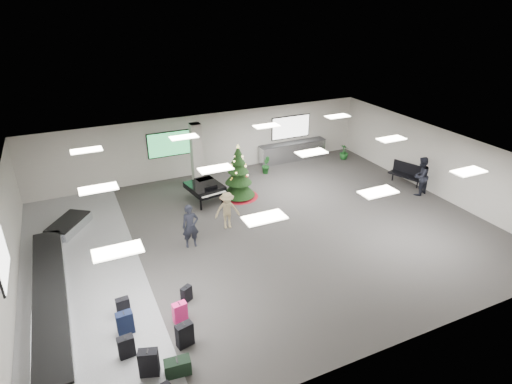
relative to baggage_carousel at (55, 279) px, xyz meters
name	(u,v)px	position (x,y,z in m)	size (l,w,h in m)	color
ground	(265,232)	(7.84, 0.08, -0.21)	(18.00, 18.00, 0.00)	#32302D
room_envelope	(249,175)	(7.46, 0.75, 2.12)	(18.02, 14.02, 3.21)	#B1ABA2
baggage_carousel	(55,279)	(0.00, 0.00, 0.00)	(2.28, 9.71, 0.43)	silver
service_counter	(293,151)	(12.84, 6.73, 0.33)	(4.05, 0.65, 1.08)	silver
suitcase_0	(149,363)	(2.07, -5.03, 0.17)	(0.56, 0.42, 0.79)	black
suitcase_1	(185,335)	(3.17, -4.45, 0.15)	(0.51, 0.34, 0.75)	black
pink_suitcase	(180,312)	(3.31, -3.48, 0.11)	(0.44, 0.28, 0.67)	#EC1E6E
suitcase_3	(186,294)	(3.75, -2.66, 0.05)	(0.40, 0.34, 0.55)	black
navy_suitcase	(125,323)	(1.77, -3.28, 0.14)	(0.47, 0.29, 0.73)	black
suitcase_5	(126,347)	(1.65, -4.18, 0.11)	(0.44, 0.26, 0.66)	black
green_duffel	(178,367)	(2.72, -5.32, 0.01)	(0.70, 0.40, 0.47)	black
suitcase_8	(123,306)	(1.84, -2.45, 0.07)	(0.40, 0.24, 0.59)	black
christmas_tree	(238,179)	(8.18, 3.62, 0.69)	(1.84, 1.84, 2.63)	#68090E
grand_piano	(205,188)	(6.56, 3.71, 0.52)	(1.65, 2.00, 1.03)	black
bench	(408,173)	(16.45, 1.39, 0.39)	(1.11, 1.77, 1.06)	black
traveler_a	(190,226)	(4.84, 0.37, 0.65)	(0.63, 0.41, 1.73)	black
traveler_b	(227,210)	(6.62, 1.11, 0.58)	(1.03, 0.59, 1.59)	#9C8860
traveler_bench	(421,176)	(16.10, 0.22, 0.73)	(0.92, 0.72, 1.89)	black
potted_plant_left	(266,165)	(10.60, 5.67, 0.24)	(0.50, 0.40, 0.91)	#143F1B
potted_plant_right	(344,152)	(15.65, 5.64, 0.23)	(0.49, 0.49, 0.88)	#143F1B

